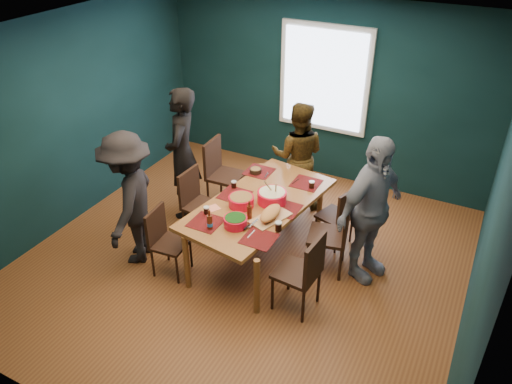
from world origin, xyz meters
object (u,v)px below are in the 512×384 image
Objects in this scene: person_right at (370,210)px; chair_left_far at (220,169)px; chair_right_near at (305,269)px; person_back at (298,156)px; chair_right_far at (340,213)px; person_far_left at (182,154)px; bowl_herbs at (236,221)px; chair_left_mid at (196,198)px; person_near_left at (130,199)px; chair_left_near at (164,237)px; bowl_salad at (241,201)px; bowl_dumpling at (272,196)px; cutting_board at (270,214)px; chair_right_mid at (336,230)px; dining_table at (259,207)px.

chair_left_far is at bearing 98.92° from person_right.
person_back reaches higher than chair_right_near.
chair_left_far is 1.82m from chair_right_far.
person_far_left is 1.61m from bowl_herbs.
chair_left_mid is at bearing 38.50° from person_back.
person_back is (0.86, 1.25, 0.24)m from chair_left_mid.
person_near_left is at bearing -129.76° from chair_right_far.
person_back reaches higher than chair_left_near.
person_near_left is at bearing 41.28° from person_back.
bowl_dumpling is (0.28, 0.23, 0.01)m from bowl_salad.
chair_left_near is at bearing 138.21° from person_right.
person_back reaches higher than chair_left_mid.
bowl_dumpling reaches higher than chair_right_near.
chair_left_mid is at bearing -177.86° from bowl_dumpling.
chair_left_far reaches higher than cutting_board.
person_back is (-0.86, 0.66, 0.29)m from chair_right_far.
person_back reaches higher than chair_left_far.
chair_right_mid is (1.92, -0.63, -0.01)m from chair_left_far.
chair_right_mid reaches higher than cutting_board.
chair_right_mid is 1.51m from person_back.
bowl_herbs is (-0.14, -0.62, -0.02)m from bowl_dumpling.
person_back reaches higher than bowl_salad.
chair_left_far is at bearing 11.54° from person_back.
bowl_salad is (-0.15, -0.17, 0.14)m from dining_table.
person_right is (0.33, 0.10, 0.32)m from chair_right_mid.
chair_right_mid is (1.83, 0.11, 0.04)m from chair_left_mid.
bowl_salad is at bearing -11.49° from chair_left_mid.
chair_right_far is 2.78× the size of bowl_salad.
person_far_left reaches higher than bowl_herbs.
chair_left_near is (0.17, -1.54, -0.09)m from chair_left_far.
chair_left_far is 0.60× the size of person_near_left.
chair_left_near is 2.34m from person_right.
dining_table is 0.94m from chair_right_mid.
bowl_dumpling is at bearing 81.87° from person_back.
bowl_dumpling is at bearing 33.61° from dining_table.
person_back is at bearing 58.00° from chair_left_mid.
bowl_herbs reaches higher than dining_table.
dining_table is 1.26m from chair_left_far.
chair_right_far is 2.19m from person_far_left.
dining_table is 1.38× the size of person_back.
chair_left_mid is at bearing 164.11° from chair_right_near.
person_back is at bearing 121.32° from cutting_board.
bowl_herbs is (0.90, -0.58, 0.29)m from chair_left_mid.
chair_right_far is 2.40× the size of bowl_dumpling.
chair_right_near is 2.17m from person_near_left.
chair_right_far is 0.87× the size of chair_right_near.
chair_right_far is 0.50× the size of person_near_left.
chair_right_mid is at bearing 128.38° from person_right.
person_far_left reaches higher than chair_right_mid.
person_far_left is 1.03× the size of person_right.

